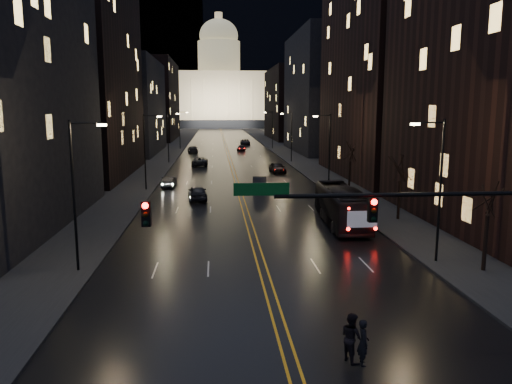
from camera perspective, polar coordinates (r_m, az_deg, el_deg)
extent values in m
plane|color=black|center=(21.69, 3.34, -16.86)|extent=(900.00, 900.00, 0.00)
cube|color=black|center=(149.56, -3.66, 5.82)|extent=(20.00, 320.00, 0.02)
cube|color=black|center=(149.95, -9.04, 5.76)|extent=(8.00, 320.00, 0.16)
cube|color=black|center=(150.47, 1.71, 5.89)|extent=(8.00, 320.00, 0.16)
cube|color=orange|center=(149.56, -3.66, 5.83)|extent=(0.62, 320.00, 0.01)
cube|color=black|center=(75.58, -19.10, 12.33)|extent=(12.00, 30.00, 28.00)
cube|color=black|center=(112.71, -14.21, 9.43)|extent=(12.00, 34.00, 20.00)
cube|color=black|center=(160.28, -11.42, 10.19)|extent=(12.00, 40.00, 24.00)
cube|color=black|center=(45.95, 27.07, 11.46)|extent=(12.00, 26.00, 24.00)
cube|color=black|center=(73.80, 14.76, 16.52)|extent=(12.00, 30.00, 38.00)
cube|color=black|center=(113.80, 7.50, 11.15)|extent=(12.00, 34.00, 26.00)
cube|color=black|center=(161.00, 3.84, 10.00)|extent=(12.00, 40.00, 22.00)
cube|color=black|center=(405.31, 1.45, 17.38)|extent=(520.00, 60.00, 130.00)
cube|color=black|center=(269.35, -4.16, 7.88)|extent=(90.00, 50.00, 4.00)
cube|color=#F6D28E|center=(269.32, -4.20, 10.86)|extent=(80.00, 36.00, 24.00)
cylinder|color=#D5C489|center=(270.53, -4.25, 15.10)|extent=(22.00, 22.00, 16.00)
ellipsoid|color=#D5C489|center=(271.82, -4.28, 17.41)|extent=(20.00, 20.00, 17.00)
cylinder|color=#F6D28E|center=(273.12, -4.30, 19.17)|extent=(4.00, 4.00, 6.00)
cylinder|color=black|center=(21.22, 18.38, -0.27)|extent=(12.00, 0.18, 0.18)
cube|color=black|center=(19.83, -12.45, -2.43)|extent=(0.35, 0.30, 1.00)
cube|color=black|center=(20.63, 13.17, -1.99)|extent=(0.35, 0.30, 1.00)
sphere|color=#FF0705|center=(19.59, -12.55, -1.54)|extent=(0.24, 0.24, 0.24)
sphere|color=#FF0705|center=(20.40, 13.36, -1.13)|extent=(0.24, 0.24, 0.24)
cube|color=#053F14|center=(19.56, 0.63, 0.32)|extent=(2.20, 0.06, 0.50)
cylinder|color=black|center=(32.73, 20.29, -0.09)|extent=(0.16, 0.16, 9.00)
cylinder|color=black|center=(31.96, 19.26, 7.51)|extent=(1.80, 0.10, 0.10)
cube|color=#FFE199|center=(31.61, 17.75, 7.39)|extent=(0.50, 0.25, 0.15)
cylinder|color=black|center=(30.79, -20.09, -0.65)|extent=(0.16, 0.16, 9.00)
cylinder|color=black|center=(30.14, -18.90, 7.44)|extent=(1.80, 0.10, 0.10)
cube|color=#FFE199|center=(29.93, -17.20, 7.32)|extent=(0.50, 0.25, 0.15)
cylinder|color=black|center=(61.03, 8.39, 4.60)|extent=(0.16, 0.16, 9.00)
cylinder|color=black|center=(60.62, 7.66, 8.66)|extent=(1.80, 0.10, 0.10)
cube|color=#FFE199|center=(60.44, 6.81, 8.58)|extent=(0.50, 0.25, 0.15)
cylinder|color=black|center=(60.01, -12.59, 4.40)|extent=(0.16, 0.16, 9.00)
cylinder|color=black|center=(59.68, -11.88, 8.53)|extent=(1.80, 0.10, 0.10)
cube|color=#FFE199|center=(59.58, -11.01, 8.46)|extent=(0.50, 0.25, 0.15)
cylinder|color=black|center=(90.43, 4.09, 6.25)|extent=(0.16, 0.16, 9.00)
cylinder|color=black|center=(90.16, 3.55, 8.98)|extent=(1.80, 0.10, 0.10)
cube|color=#FFE199|center=(90.04, 2.98, 8.92)|extent=(0.50, 0.25, 0.15)
cylinder|color=black|center=(89.75, -10.01, 6.11)|extent=(0.16, 0.16, 9.00)
cylinder|color=black|center=(89.53, -9.51, 8.87)|extent=(1.80, 0.10, 0.10)
cube|color=#FFE199|center=(89.46, -8.93, 8.82)|extent=(0.50, 0.25, 0.15)
cylinder|color=black|center=(120.13, 1.90, 7.08)|extent=(0.16, 0.16, 9.00)
cylinder|color=black|center=(119.93, 1.47, 9.13)|extent=(1.80, 0.10, 0.10)
cube|color=#FFE199|center=(119.83, 1.04, 9.08)|extent=(0.50, 0.25, 0.15)
cylinder|color=black|center=(119.62, -8.71, 6.96)|extent=(0.16, 0.16, 9.00)
cylinder|color=black|center=(119.45, -8.33, 9.03)|extent=(1.80, 0.10, 0.10)
cube|color=#FFE199|center=(119.40, -7.89, 8.99)|extent=(0.50, 0.25, 0.15)
cylinder|color=black|center=(32.45, 24.72, -5.42)|extent=(0.24, 0.24, 3.50)
cylinder|color=black|center=(44.85, 15.99, -0.97)|extent=(0.24, 0.24, 3.50)
cylinder|color=black|center=(59.89, 10.63, 1.80)|extent=(0.24, 0.24, 3.50)
imported|color=black|center=(42.24, 9.72, -1.59)|extent=(3.19, 11.50, 3.17)
imported|color=black|center=(53.32, -6.69, -0.07)|extent=(2.29, 4.86, 1.61)
imported|color=black|center=(62.41, -9.91, 1.15)|extent=(1.69, 4.24, 1.37)
imported|color=black|center=(85.15, -6.44, 3.50)|extent=(2.68, 5.60, 1.54)
imported|color=black|center=(110.38, -7.24, 4.85)|extent=(2.61, 5.49, 1.55)
imported|color=black|center=(59.92, 0.41, 1.02)|extent=(2.03, 4.80, 1.54)
imported|color=black|center=(75.27, 2.47, 2.79)|extent=(2.42, 4.97, 1.63)
imported|color=black|center=(114.92, -1.70, 5.04)|extent=(2.36, 4.62, 1.28)
imported|color=black|center=(134.05, -1.24, 5.73)|extent=(2.66, 5.55, 1.53)
imported|color=black|center=(20.08, 12.16, -16.46)|extent=(0.47, 0.68, 1.81)
imported|color=black|center=(20.24, 10.86, -15.98)|extent=(0.83, 1.07, 1.95)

